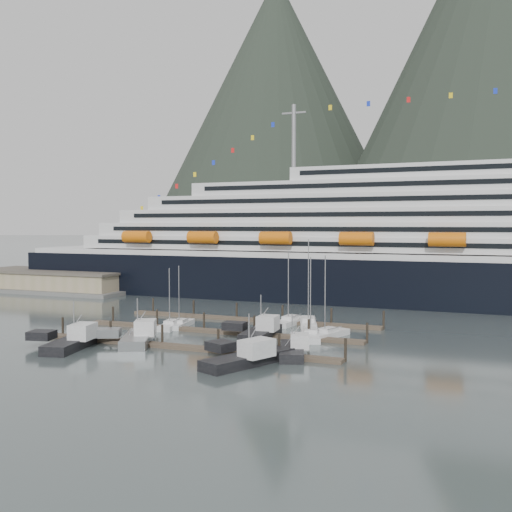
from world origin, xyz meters
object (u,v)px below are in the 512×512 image
(sailboat_c, at_px, (181,325))
(trawler_b, at_px, (137,337))
(sailboat_f, at_px, (290,322))
(trawler_e, at_px, (260,332))
(sailboat_d, at_px, (310,335))
(cruise_ship, at_px, (468,249))
(warehouse, at_px, (55,282))
(trawler_c, at_px, (248,357))
(sailboat_h, at_px, (328,335))
(trawler_d, at_px, (291,350))
(trawler_a, at_px, (73,341))
(sailboat_g, at_px, (308,324))
(sailboat_a, at_px, (171,326))

(sailboat_c, distance_m, trawler_b, 15.13)
(sailboat_f, relative_size, trawler_e, 1.16)
(sailboat_d, bearing_deg, cruise_ship, -42.44)
(sailboat_c, distance_m, trawler_e, 16.71)
(warehouse, xyz_separation_m, trawler_c, (80.11, -56.94, -1.35))
(trawler_b, distance_m, trawler_e, 18.63)
(cruise_ship, bearing_deg, trawler_c, -107.41)
(sailboat_h, height_order, trawler_d, sailboat_h)
(warehouse, relative_size, trawler_a, 3.38)
(sailboat_c, bearing_deg, sailboat_g, -74.66)
(sailboat_f, relative_size, trawler_a, 0.98)
(cruise_ship, bearing_deg, trawler_b, -123.20)
(sailboat_f, relative_size, trawler_c, 0.95)
(warehouse, xyz_separation_m, sailboat_a, (57.84, -37.98, -1.86))
(trawler_a, bearing_deg, sailboat_c, -28.27)
(sailboat_g, bearing_deg, warehouse, 51.11)
(trawler_e, bearing_deg, warehouse, 57.12)
(trawler_a, height_order, trawler_c, trawler_a)
(sailboat_d, xyz_separation_m, trawler_d, (1.45, -12.94, 0.41))
(cruise_ship, distance_m, trawler_c, 74.08)
(cruise_ship, relative_size, sailboat_d, 16.21)
(sailboat_f, height_order, sailboat_h, sailboat_f)
(sailboat_f, height_order, trawler_d, sailboat_f)
(sailboat_a, distance_m, trawler_e, 17.25)
(trawler_b, height_order, trawler_e, trawler_b)
(sailboat_f, bearing_deg, sailboat_g, -93.42)
(warehouse, relative_size, trawler_d, 4.26)
(sailboat_a, bearing_deg, sailboat_c, -38.15)
(trawler_e, bearing_deg, trawler_b, 121.87)
(sailboat_g, bearing_deg, trawler_a, 119.79)
(cruise_ship, relative_size, trawler_a, 15.45)
(cruise_ship, xyz_separation_m, trawler_b, (-42.07, -64.29, -11.11))
(trawler_a, height_order, trawler_e, trawler_e)
(warehouse, distance_m, trawler_c, 98.30)
(warehouse, distance_m, trawler_e, 85.07)
(sailboat_g, height_order, sailboat_h, sailboat_g)
(cruise_ship, relative_size, trawler_b, 17.81)
(sailboat_h, bearing_deg, warehouse, 85.54)
(cruise_ship, distance_m, sailboat_d, 55.32)
(sailboat_f, bearing_deg, warehouse, 75.75)
(sailboat_a, bearing_deg, sailboat_h, -96.56)
(trawler_a, bearing_deg, trawler_e, -65.61)
(trawler_c, height_order, trawler_e, trawler_e)
(trawler_a, relative_size, trawler_b, 1.15)
(sailboat_c, bearing_deg, trawler_c, -143.25)
(cruise_ship, bearing_deg, trawler_e, -116.99)
(sailboat_d, height_order, trawler_e, sailboat_d)
(trawler_b, bearing_deg, trawler_a, 104.35)
(trawler_e, bearing_deg, trawler_a, 122.87)
(trawler_a, bearing_deg, warehouse, 29.83)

